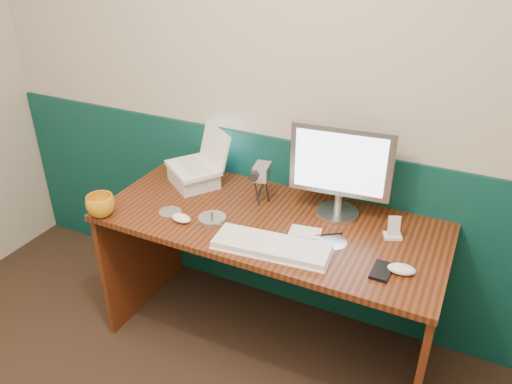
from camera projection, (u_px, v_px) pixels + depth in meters
The scene contains 19 objects.
back_wall at pixel (278, 89), 2.41m from camera, with size 3.50×0.04×2.50m, color #BCB19F.
wainscot at pixel (274, 222), 2.76m from camera, with size 3.48×0.02×1.00m, color #073230.
desk at pixel (269, 283), 2.49m from camera, with size 1.60×0.70×0.75m, color #351909.
laptop_riser at pixel (194, 177), 2.60m from camera, with size 0.24×0.20×0.08m, color silver.
laptop at pixel (192, 150), 2.53m from camera, with size 0.28×0.21×0.23m, color white, non-canonical shape.
monitor at pixel (341, 171), 2.24m from camera, with size 0.46×0.13×0.46m, color #A7A8AC, non-canonical shape.
keyboard at pixel (272, 247), 2.09m from camera, with size 0.49×0.16×0.03m, color white.
mouse_right at pixel (402, 269), 1.95m from camera, with size 0.11×0.06×0.04m, color white.
mouse_left at pixel (181, 218), 2.29m from camera, with size 0.10×0.06×0.03m, color white.
mug at pixel (101, 206), 2.32m from camera, with size 0.13×0.13×0.10m, color orange.
camcorder at pixel (262, 183), 2.40m from camera, with size 0.09×0.14×0.21m, color #B4B4B9, non-canonical shape.
cd_spindle at pixel (212, 220), 2.29m from camera, with size 0.13×0.13×0.03m, color #ACB1BC.
cd_loose_a at pixel (170, 212), 2.37m from camera, with size 0.11×0.11×0.00m, color #ADB5BD.
cd_loose_b at pixel (333, 242), 2.15m from camera, with size 0.12×0.12×0.00m, color #B6BFC7.
pen at pixel (329, 234), 2.20m from camera, with size 0.01×0.01×0.12m, color black.
papers at pixel (305, 232), 2.22m from camera, with size 0.14×0.09×0.00m, color silver.
dock at pixel (392, 236), 2.18m from camera, with size 0.08×0.06×0.01m, color white.
music_player at pixel (394, 226), 2.15m from camera, with size 0.05×0.01×0.09m, color silver.
pda at pixel (381, 271), 1.96m from camera, with size 0.07×0.12×0.01m, color black.
Camera 1 is at (0.93, -0.42, 1.97)m, focal length 35.00 mm.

